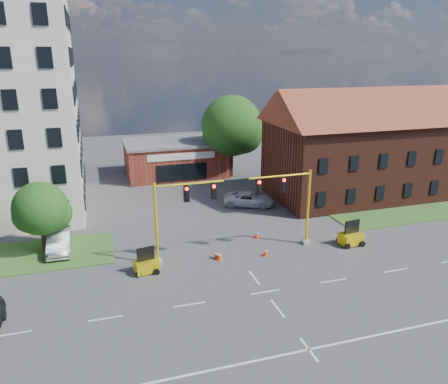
{
  "coord_description": "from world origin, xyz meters",
  "views": [
    {
      "loc": [
        -9.87,
        -23.0,
        14.77
      ],
      "look_at": [
        0.29,
        10.0,
        3.71
      ],
      "focal_mm": 35.0,
      "sensor_mm": 36.0,
      "label": 1
    }
  ],
  "objects_px": {
    "signal_mast_west": "(179,211)",
    "trailer_east": "(351,237)",
    "trailer_west": "(146,265)",
    "pickup_white": "(249,199)",
    "signal_mast_east": "(289,200)"
  },
  "relations": [
    {
      "from": "signal_mast_east",
      "to": "pickup_white",
      "type": "distance_m",
      "value": 10.52
    },
    {
      "from": "signal_mast_west",
      "to": "trailer_east",
      "type": "distance_m",
      "value": 14.14
    },
    {
      "from": "trailer_west",
      "to": "trailer_east",
      "type": "distance_m",
      "value": 16.32
    },
    {
      "from": "signal_mast_west",
      "to": "signal_mast_east",
      "type": "height_order",
      "value": "same"
    },
    {
      "from": "signal_mast_east",
      "to": "trailer_west",
      "type": "bearing_deg",
      "value": -174.62
    },
    {
      "from": "trailer_west",
      "to": "pickup_white",
      "type": "bearing_deg",
      "value": 32.72
    },
    {
      "from": "trailer_east",
      "to": "trailer_west",
      "type": "bearing_deg",
      "value": 173.09
    },
    {
      "from": "signal_mast_east",
      "to": "pickup_white",
      "type": "height_order",
      "value": "signal_mast_east"
    },
    {
      "from": "signal_mast_west",
      "to": "trailer_east",
      "type": "height_order",
      "value": "signal_mast_west"
    },
    {
      "from": "signal_mast_west",
      "to": "pickup_white",
      "type": "xyz_separation_m",
      "value": [
        9.13,
        10.0,
        -3.22
      ]
    },
    {
      "from": "signal_mast_west",
      "to": "trailer_west",
      "type": "relative_size",
      "value": 3.37
    },
    {
      "from": "trailer_west",
      "to": "trailer_east",
      "type": "height_order",
      "value": "trailer_east"
    },
    {
      "from": "signal_mast_west",
      "to": "trailer_east",
      "type": "bearing_deg",
      "value": -5.14
    },
    {
      "from": "signal_mast_west",
      "to": "pickup_white",
      "type": "height_order",
      "value": "signal_mast_west"
    },
    {
      "from": "trailer_east",
      "to": "pickup_white",
      "type": "xyz_separation_m",
      "value": [
        -4.57,
        11.24,
        0.07
      ]
    }
  ]
}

